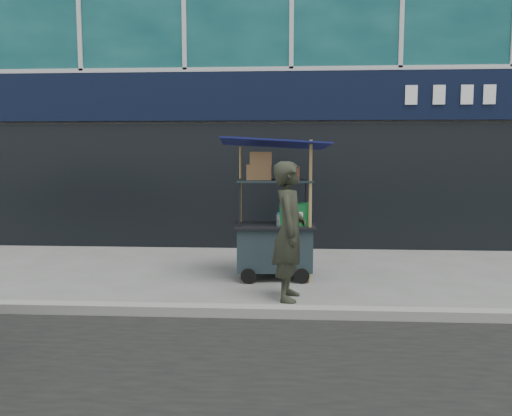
{
  "coord_description": "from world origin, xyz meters",
  "views": [
    {
      "loc": [
        -0.1,
        -5.64,
        1.83
      ],
      "look_at": [
        -0.5,
        1.2,
        1.08
      ],
      "focal_mm": 35.0,
      "sensor_mm": 36.0,
      "label": 1
    }
  ],
  "objects": [
    {
      "name": "vendor_man",
      "position": [
        -0.04,
        0.53,
        0.87
      ],
      "size": [
        0.47,
        0.67,
        1.74
      ],
      "primitive_type": "imported",
      "rotation": [
        0.0,
        0.0,
        1.48
      ],
      "color": "#272A1E",
      "rests_on": "ground"
    },
    {
      "name": "curb",
      "position": [
        0.0,
        -0.2,
        0.06
      ],
      "size": [
        80.0,
        0.18,
        0.12
      ],
      "primitive_type": "cube",
      "color": "gray",
      "rests_on": "ground"
    },
    {
      "name": "ground",
      "position": [
        0.0,
        0.0,
        0.0
      ],
      "size": [
        80.0,
        80.0,
        0.0
      ],
      "primitive_type": "plane",
      "color": "#63635E",
      "rests_on": "ground"
    },
    {
      "name": "vendor_cart",
      "position": [
        -0.24,
        1.58,
        0.72
      ],
      "size": [
        1.6,
        1.18,
        2.07
      ],
      "rotation": [
        0.0,
        0.0,
        0.07
      ],
      "color": "black",
      "rests_on": "ground"
    }
  ]
}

